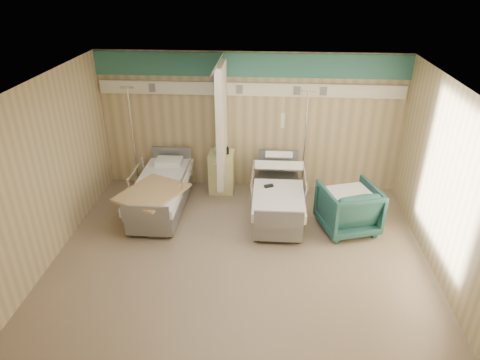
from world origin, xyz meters
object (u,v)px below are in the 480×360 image
Objects in this scene: bed_left at (162,196)px; bedside_cabinet at (222,172)px; bed_right at (278,200)px; visitor_armchair at (348,208)px; iv_stand_left at (137,169)px; iv_stand_right at (302,173)px.

bedside_cabinet reaches higher than bed_left.
visitor_armchair is (1.23, -0.38, 0.12)m from bed_right.
iv_stand_left is at bearing -178.20° from bedside_cabinet.
iv_stand_left is (-0.71, 0.84, 0.13)m from bed_left.
bed_right is at bearing -38.05° from bedside_cabinet.
iv_stand_right reaches higher than bed_left.
bed_left is 2.54× the size of bedside_cabinet.
bed_right is at bearing -16.20° from iv_stand_left.
bedside_cabinet is at bearing -45.11° from visitor_armchair.
bed_left is at bearing -23.13° from visitor_armchair.
bedside_cabinet is at bearing 40.60° from bed_left.
bedside_cabinet is 0.90× the size of visitor_armchair.
iv_stand_left reaches higher than visitor_armchair.
bed_right is 2.54× the size of bedside_cabinet.
bedside_cabinet is 2.70m from visitor_armchair.
bedside_cabinet is (1.05, 0.90, 0.11)m from bed_left.
visitor_armchair reaches higher than bed_right.
bedside_cabinet is 0.39× the size of iv_stand_left.
bedside_cabinet is 1.76m from iv_stand_left.
iv_stand_left is (-1.76, -0.06, 0.02)m from bedside_cabinet.
iv_stand_left is at bearing 163.80° from bed_right.
iv_stand_right reaches higher than bedside_cabinet.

